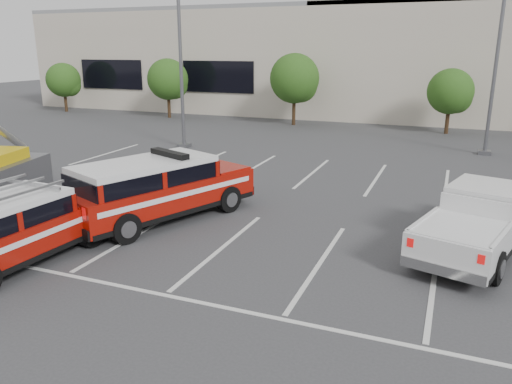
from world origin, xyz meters
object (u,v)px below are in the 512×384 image
ladder_suv (11,234)px  white_pickup (478,226)px  tree_mid_left (296,80)px  light_pole_left (180,47)px  convention_building (393,53)px  fire_chief_suv (158,193)px  tree_mid_right (452,93)px  tree_left (169,81)px  tree_far_left (65,81)px  light_pole_mid (498,47)px

ladder_suv → white_pickup: bearing=30.7°
tree_mid_left → light_pole_left: size_ratio=0.47×
convention_building → white_pickup: (6.14, -29.43, -4.04)m
convention_building → fire_chief_suv: convention_building is taller
tree_mid_right → fire_chief_suv: tree_mid_right is taller
convention_building → white_pickup: 30.34m
tree_left → light_pole_left: bearing=-55.5°
tree_mid_right → light_pole_left: (-13.09, -10.05, 2.68)m
tree_far_left → tree_left: (10.00, 0.00, 0.27)m
light_pole_left → ladder_suv: 15.87m
tree_far_left → ladder_suv: 32.29m
tree_left → light_pole_mid: bearing=-15.4°
light_pole_left → white_pickup: light_pole_left is taller
convention_building → ladder_suv: convention_building is taller
tree_mid_left → fire_chief_suv: bearing=-84.3°
tree_mid_right → light_pole_mid: (1.91, -6.05, 2.68)m
convention_building → light_pole_left: 21.49m
ladder_suv → light_pole_mid: bearing=63.5°
light_pole_left → tree_far_left: bearing=149.3°
light_pole_mid → ladder_suv: size_ratio=1.99×
tree_left → light_pole_left: size_ratio=0.43×
light_pole_mid → fire_chief_suv: (-9.84, -14.58, -4.32)m
tree_far_left → tree_mid_left: bearing=0.0°
tree_mid_left → white_pickup: (11.23, -19.61, -2.36)m
convention_building → tree_mid_right: 11.20m
convention_building → light_pole_mid: (6.82, -15.86, 0.47)m
light_pole_left → ladder_suv: (3.64, -14.80, -4.40)m
white_pickup → ladder_suv: bearing=-138.1°
tree_mid_left → ladder_suv: size_ratio=0.94×
light_pole_mid → white_pickup: bearing=-92.9°
ladder_suv → tree_mid_left: bearing=95.9°
tree_far_left → tree_mid_left: tree_mid_left is taller
tree_mid_left → tree_mid_right: 10.01m
light_pole_mid → white_pickup: size_ratio=1.75×
tree_far_left → ladder_suv: (20.55, -24.85, -1.71)m
tree_far_left → fire_chief_suv: bearing=-43.1°
light_pole_mid → tree_left: bearing=164.6°
tree_mid_right → ladder_suv: tree_mid_right is taller
tree_left → convention_building: bearing=33.1°
tree_left → light_pole_mid: (21.91, -6.05, 2.41)m
tree_far_left → light_pole_left: 19.85m
convention_building → tree_far_left: size_ratio=15.04×
white_pickup → tree_mid_right: bearing=109.4°
white_pickup → ladder_suv: (-10.68, -5.24, 0.11)m
tree_mid_right → tree_mid_left: bearing=180.0°
convention_building → tree_left: convention_building is taller
tree_mid_left → light_pole_left: light_pole_left is taller
tree_mid_right → light_pole_left: light_pole_left is taller
convention_building → fire_chief_suv: bearing=-95.7°
convention_building → white_pickup: convention_building is taller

